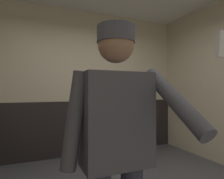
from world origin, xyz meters
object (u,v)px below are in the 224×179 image
object	(u,v)px
person	(117,137)
cell_phone	(223,44)
urinal_solo	(104,114)
soap_dispenser	(88,92)

from	to	relation	value
person	cell_phone	xyz separation A→B (m)	(0.27, -0.50, 0.48)
urinal_solo	person	distance (m)	2.62
urinal_solo	person	bearing A→B (deg)	-108.94
person	soap_dispenser	size ratio (longest dim) A/B	9.06
urinal_solo	person	world-z (taller)	person
cell_phone	soap_dispenser	world-z (taller)	cell_phone
person	soap_dispenser	distance (m)	2.66
person	cell_phone	distance (m)	0.74
cell_phone	soap_dispenser	size ratio (longest dim) A/B	0.61
cell_phone	person	bearing A→B (deg)	120.67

